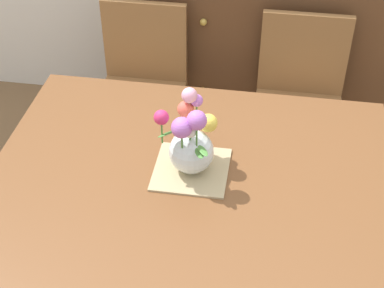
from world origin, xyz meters
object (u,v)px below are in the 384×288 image
chair_left (142,82)px  dresser (263,53)px  chair_right (299,96)px  flower_vase (191,142)px  dining_table (189,197)px

chair_left → dresser: bearing=-144.8°
chair_right → flower_vase: flower_vase is taller
dining_table → chair_right: 1.01m
dining_table → dresser: bearing=81.8°
dining_table → chair_right: (0.39, 0.92, -0.14)m
chair_left → flower_vase: size_ratio=3.23×
chair_right → dresser: (-0.20, 0.41, -0.02)m
dining_table → chair_left: chair_left is taller
chair_right → flower_vase: (-0.39, -0.86, 0.35)m
dresser → chair_right: bearing=-64.2°
chair_left → dining_table: bearing=113.0°
dining_table → flower_vase: size_ratio=5.12×
dining_table → flower_vase: bearing=90.3°
chair_left → dresser: size_ratio=0.64×
chair_left → dresser: 0.71m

